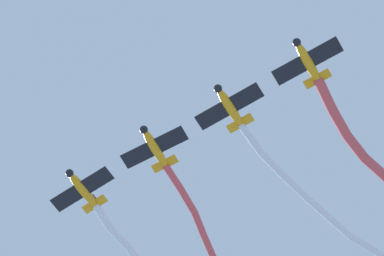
{
  "coord_description": "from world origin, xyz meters",
  "views": [
    {
      "loc": [
        -11.96,
        28.49,
        2.68
      ],
      "look_at": [
        0.38,
        0.64,
        73.22
      ],
      "focal_mm": 78.63,
      "sensor_mm": 36.0,
      "label": 1
    }
  ],
  "objects_px": {
    "airplane_right_wing": "(229,106)",
    "airplane_slot": "(307,61)",
    "airplane_lead": "(82,189)",
    "airplane_left_wing": "(154,147)"
  },
  "relations": [
    {
      "from": "airplane_lead",
      "to": "airplane_right_wing",
      "type": "height_order",
      "value": "same"
    },
    {
      "from": "airplane_lead",
      "to": "airplane_left_wing",
      "type": "bearing_deg",
      "value": 92.16
    },
    {
      "from": "airplane_right_wing",
      "to": "airplane_slot",
      "type": "xyz_separation_m",
      "value": [
        -7.98,
        1.07,
        0.3
      ]
    },
    {
      "from": "airplane_right_wing",
      "to": "airplane_slot",
      "type": "height_order",
      "value": "airplane_slot"
    },
    {
      "from": "airplane_lead",
      "to": "airplane_slot",
      "type": "height_order",
      "value": "airplane_slot"
    },
    {
      "from": "airplane_left_wing",
      "to": "airplane_slot",
      "type": "bearing_deg",
      "value": 86.69
    },
    {
      "from": "airplane_right_wing",
      "to": "airplane_slot",
      "type": "bearing_deg",
      "value": 89.92
    },
    {
      "from": "airplane_right_wing",
      "to": "airplane_slot",
      "type": "relative_size",
      "value": 1.0
    },
    {
      "from": "airplane_left_wing",
      "to": "airplane_right_wing",
      "type": "relative_size",
      "value": 0.99
    },
    {
      "from": "airplane_lead",
      "to": "airplane_right_wing",
      "type": "bearing_deg",
      "value": 92.16
    }
  ]
}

